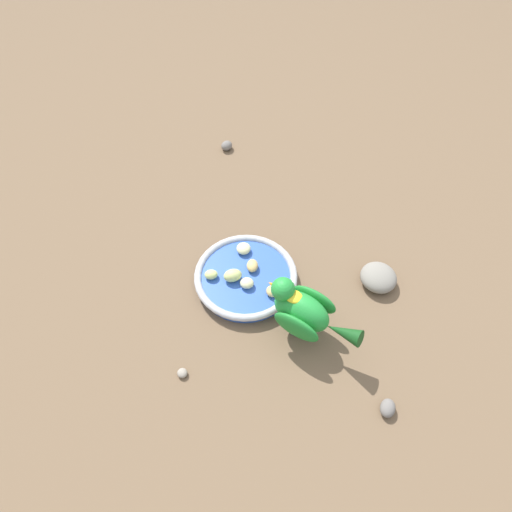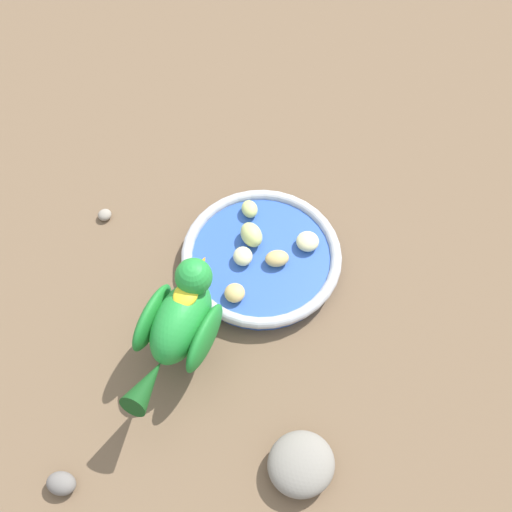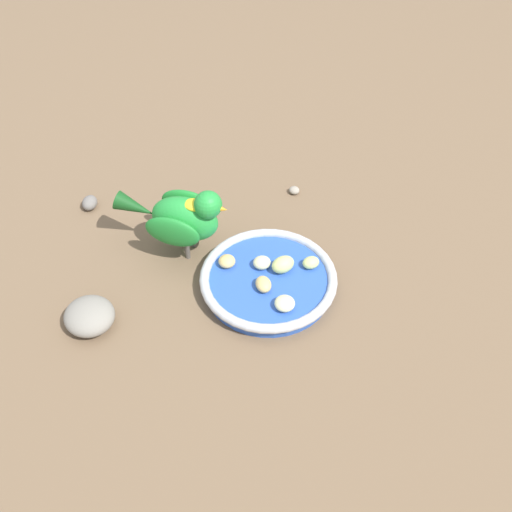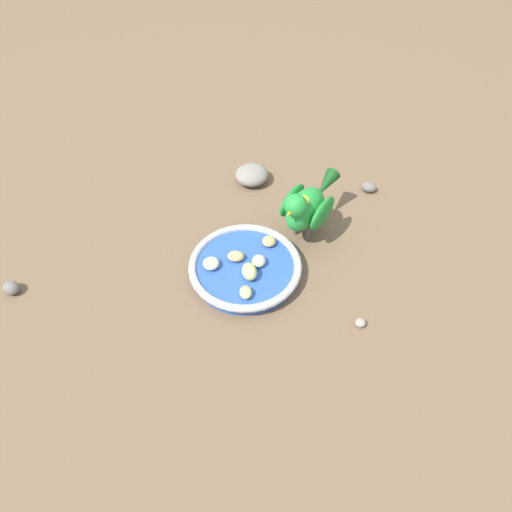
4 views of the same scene
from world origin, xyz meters
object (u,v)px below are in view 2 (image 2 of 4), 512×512
(feeding_bowl, at_px, (264,258))
(pebble_0, at_px, (61,483))
(apple_piece_1, at_px, (235,293))
(parrot, at_px, (179,323))
(apple_piece_3, at_px, (308,241))
(apple_piece_5, at_px, (277,258))
(rock_large, at_px, (301,464))
(apple_piece_2, at_px, (251,235))
(apple_piece_0, at_px, (243,256))
(apple_piece_4, at_px, (250,209))
(pebble_2, at_px, (105,215))

(feeding_bowl, height_order, pebble_0, feeding_bowl)
(apple_piece_1, bearing_deg, parrot, -41.43)
(apple_piece_1, bearing_deg, apple_piece_3, 131.49)
(apple_piece_5, relative_size, parrot, 0.17)
(rock_large, bearing_deg, apple_piece_2, -166.66)
(feeding_bowl, height_order, apple_piece_3, apple_piece_3)
(feeding_bowl, height_order, apple_piece_0, apple_piece_0)
(apple_piece_4, xyz_separation_m, pebble_0, (0.34, -0.18, -0.02))
(apple_piece_4, relative_size, parrot, 0.15)
(apple_piece_4, xyz_separation_m, apple_piece_5, (0.07, 0.04, 0.00))
(apple_piece_3, height_order, apple_piece_5, same)
(apple_piece_0, distance_m, pebble_0, 0.32)
(apple_piece_4, height_order, pebble_2, apple_piece_4)
(apple_piece_5, bearing_deg, apple_piece_4, -152.87)
(apple_piece_4, distance_m, pebble_0, 0.38)
(apple_piece_4, bearing_deg, apple_piece_0, -3.78)
(apple_piece_1, height_order, apple_piece_2, apple_piece_2)
(apple_piece_1, relative_size, parrot, 0.14)
(apple_piece_3, xyz_separation_m, pebble_2, (-0.04, -0.26, -0.02))
(apple_piece_5, bearing_deg, apple_piece_3, 125.27)
(apple_piece_3, xyz_separation_m, apple_piece_4, (-0.05, -0.07, -0.00))
(parrot, distance_m, pebble_2, 0.23)
(parrot, xyz_separation_m, rock_large, (0.13, 0.13, -0.05))
(feeding_bowl, distance_m, apple_piece_0, 0.03)
(apple_piece_2, xyz_separation_m, pebble_2, (-0.04, -0.19, -0.03))
(parrot, xyz_separation_m, pebble_2, (-0.18, -0.12, -0.07))
(feeding_bowl, xyz_separation_m, pebble_0, (0.28, -0.20, -0.00))
(apple_piece_4, bearing_deg, apple_piece_1, -5.43)
(pebble_2, bearing_deg, apple_piece_3, 80.48)
(apple_piece_4, bearing_deg, parrot, -19.78)
(rock_large, bearing_deg, pebble_0, -83.38)
(apple_piece_5, relative_size, pebble_2, 1.63)
(apple_piece_0, distance_m, apple_piece_1, 0.05)
(apple_piece_3, relative_size, apple_piece_5, 0.97)
(parrot, height_order, rock_large, parrot)
(apple_piece_5, distance_m, pebble_2, 0.24)
(apple_piece_3, bearing_deg, apple_piece_2, -93.71)
(rock_large, bearing_deg, apple_piece_4, -167.62)
(apple_piece_3, bearing_deg, apple_piece_0, -72.31)
(apple_piece_3, bearing_deg, feeding_bowl, -71.96)
(apple_piece_0, distance_m, apple_piece_4, 0.07)
(rock_large, xyz_separation_m, pebble_0, (0.03, -0.24, -0.01))
(apple_piece_5, height_order, pebble_2, apple_piece_5)
(pebble_0, bearing_deg, apple_piece_2, 148.79)
(apple_piece_2, distance_m, pebble_2, 0.20)
(feeding_bowl, bearing_deg, apple_piece_5, 61.65)
(feeding_bowl, bearing_deg, parrot, -35.82)
(apple_piece_2, distance_m, apple_piece_5, 0.04)
(apple_piece_4, height_order, rock_large, same)
(apple_piece_5, relative_size, rock_large, 0.41)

